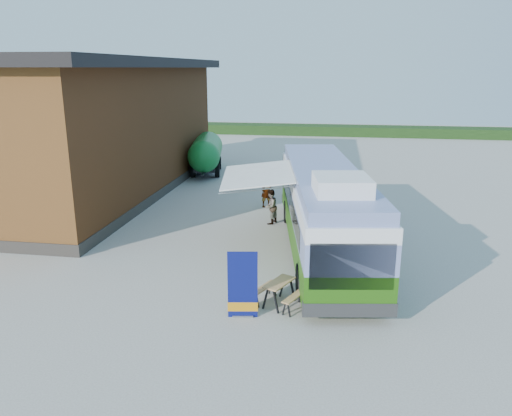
% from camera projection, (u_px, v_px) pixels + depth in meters
% --- Properties ---
extents(ground, '(100.00, 100.00, 0.00)m').
position_uv_depth(ground, '(246.00, 268.00, 18.06)').
color(ground, '#BCB7AD').
rests_on(ground, ground).
extents(barn, '(9.60, 21.20, 7.50)m').
position_uv_depth(barn, '(95.00, 130.00, 28.20)').
color(barn, brown).
rests_on(barn, ground).
extents(hedge, '(40.00, 3.00, 1.00)m').
position_uv_depth(hedge, '(384.00, 131.00, 52.80)').
color(hedge, '#264419').
rests_on(hedge, ground).
extents(bus, '(4.53, 12.69, 3.82)m').
position_uv_depth(bus, '(324.00, 206.00, 19.32)').
color(bus, '#386B11').
rests_on(bus, ground).
extents(awning, '(3.52, 4.96, 0.54)m').
position_uv_depth(awning, '(264.00, 179.00, 19.53)').
color(awning, white).
rests_on(awning, ground).
extents(banner, '(0.87, 0.27, 2.02)m').
position_uv_depth(banner, '(243.00, 291.00, 14.28)').
color(banner, '#0B1157').
rests_on(banner, ground).
extents(picnic_table, '(1.71, 1.64, 0.76)m').
position_uv_depth(picnic_table, '(279.00, 288.00, 15.08)').
color(picnic_table, tan).
rests_on(picnic_table, ground).
extents(person_a, '(0.80, 0.78, 1.85)m').
position_uv_depth(person_a, '(267.00, 190.00, 25.76)').
color(person_a, '#999999').
rests_on(person_a, ground).
extents(person_b, '(0.86, 0.96, 1.63)m').
position_uv_depth(person_b, '(270.00, 207.00, 22.98)').
color(person_b, '#999999').
rests_on(person_b, ground).
extents(slurry_tanker, '(2.92, 6.86, 2.57)m').
position_uv_depth(slurry_tanker, '(206.00, 152.00, 33.91)').
color(slurry_tanker, '#16792F').
rests_on(slurry_tanker, ground).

